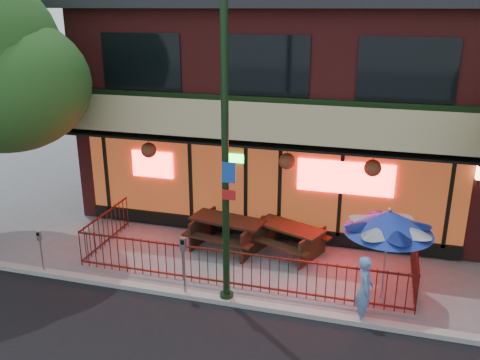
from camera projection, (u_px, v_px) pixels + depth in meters
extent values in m
plane|color=gray|center=(232.00, 292.00, 12.19)|extent=(80.00, 80.00, 0.00)
cube|color=#999993|center=(225.00, 301.00, 11.72)|extent=(80.00, 0.25, 0.12)
cube|color=maroon|center=(290.00, 105.00, 17.69)|extent=(12.00, 8.00, 6.50)
cube|color=#59230F|center=(263.00, 185.00, 14.55)|extent=(11.00, 0.06, 2.60)
cube|color=#FF0C0C|center=(345.00, 178.00, 13.74)|extent=(2.60, 0.04, 0.90)
cube|color=#FF0C0C|center=(152.00, 164.00, 15.24)|extent=(1.30, 0.04, 0.80)
cube|color=tan|center=(260.00, 123.00, 13.50)|extent=(12.20, 1.33, 1.26)
cube|color=black|center=(141.00, 62.00, 14.39)|extent=(2.40, 0.06, 1.60)
cube|color=black|center=(265.00, 66.00, 13.47)|extent=(2.40, 0.06, 1.60)
cube|color=black|center=(407.00, 70.00, 12.54)|extent=(2.40, 0.06, 1.60)
cube|color=black|center=(262.00, 230.00, 14.98)|extent=(11.00, 0.12, 0.40)
cube|color=#FFC672|center=(480.00, 173.00, 12.68)|extent=(0.18, 0.18, 0.32)
cube|color=#501711|center=(234.00, 253.00, 12.07)|extent=(8.40, 0.04, 0.04)
cube|color=#501711|center=(234.00, 283.00, 12.34)|extent=(8.40, 0.04, 0.04)
cube|color=#501711|center=(104.00, 214.00, 14.33)|extent=(0.04, 2.60, 0.04)
cube|color=#501711|center=(417.00, 250.00, 12.17)|extent=(0.04, 2.60, 0.04)
cylinder|color=#501711|center=(234.00, 269.00, 12.21)|extent=(0.02, 0.02, 1.00)
cylinder|color=black|center=(225.00, 157.00, 10.69)|extent=(0.16, 0.16, 7.00)
cylinder|color=black|center=(227.00, 297.00, 11.80)|extent=(0.32, 0.32, 0.20)
cube|color=#194CB2|center=(229.00, 173.00, 10.62)|extent=(0.30, 0.02, 0.45)
cube|color=red|center=(229.00, 195.00, 10.79)|extent=(0.30, 0.02, 0.22)
cube|color=black|center=(203.00, 228.00, 14.65)|extent=(0.33, 1.47, 0.84)
cube|color=black|center=(253.00, 239.00, 13.99)|extent=(0.33, 1.47, 0.84)
cube|color=black|center=(227.00, 220.00, 14.18)|extent=(2.17, 1.20, 0.07)
cube|color=black|center=(217.00, 240.00, 13.76)|extent=(2.07, 0.68, 0.06)
cube|color=black|center=(237.00, 223.00, 14.83)|extent=(2.07, 0.68, 0.06)
cube|color=#382513|center=(267.00, 233.00, 14.43)|extent=(0.57, 1.29, 0.78)
cube|color=#382513|center=(312.00, 247.00, 13.58)|extent=(0.57, 1.29, 0.78)
cube|color=#382513|center=(290.00, 227.00, 13.88)|extent=(2.05, 1.44, 0.06)
cube|color=#382513|center=(277.00, 245.00, 13.55)|extent=(1.87, 0.99, 0.05)
cube|color=#382513|center=(300.00, 231.00, 14.41)|extent=(1.87, 0.99, 0.05)
cylinder|color=gray|center=(385.00, 258.00, 11.62)|extent=(0.05, 0.05, 2.09)
cone|color=#1C309A|center=(389.00, 222.00, 11.33)|extent=(1.99, 1.99, 0.52)
sphere|color=gray|center=(390.00, 210.00, 11.23)|extent=(0.09, 0.09, 0.09)
imported|color=#6087C0|center=(365.00, 289.00, 10.84)|extent=(0.45, 0.61, 1.54)
cylinder|color=#92949A|center=(184.00, 273.00, 11.81)|extent=(0.06, 0.06, 1.23)
cube|color=#92949A|center=(183.00, 244.00, 11.57)|extent=(0.14, 0.11, 0.31)
cube|color=black|center=(182.00, 243.00, 11.50)|extent=(0.09, 0.01, 0.11)
cylinder|color=#96989E|center=(42.00, 257.00, 12.85)|extent=(0.04, 0.04, 0.98)
cube|color=#96989E|center=(39.00, 235.00, 12.66)|extent=(0.13, 0.12, 0.25)
cube|color=black|center=(38.00, 234.00, 12.60)|extent=(0.07, 0.03, 0.09)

